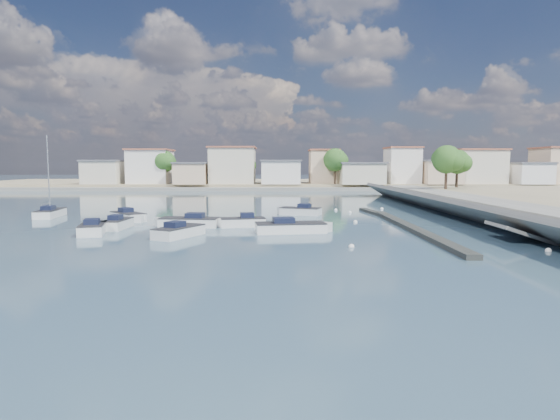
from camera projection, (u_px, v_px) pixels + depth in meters
name	position (u px, v px, depth m)	size (l,w,h in m)	color
ground	(309.00, 202.00, 70.27)	(400.00, 400.00, 0.00)	#2D4A5B
seawall_walkway	(527.00, 216.00, 43.37)	(5.00, 90.00, 1.80)	slate
breakwater	(403.00, 224.00, 43.09)	(2.00, 31.02, 0.35)	black
far_shore_land	(296.00, 184.00, 121.96)	(160.00, 40.00, 1.40)	gray
far_shore_quay	(299.00, 189.00, 101.08)	(160.00, 2.50, 0.80)	slate
far_town	(345.00, 168.00, 106.58)	(113.01, 12.80, 8.35)	beige
shore_trees	(340.00, 162.00, 97.68)	(74.56, 38.32, 7.92)	#38281E
motorboat_a	(118.00, 224.00, 41.62)	(1.78, 4.59, 1.48)	silver
motorboat_b	(181.00, 232.00, 36.78)	(3.68, 5.00, 1.48)	silver
motorboat_c	(186.00, 223.00, 42.64)	(6.02, 2.62, 1.48)	silver
motorboat_d	(240.00, 223.00, 42.57)	(4.62, 2.38, 1.48)	silver
motorboat_e	(93.00, 229.00, 38.65)	(2.97, 5.31, 1.48)	silver
motorboat_f	(298.00, 211.00, 52.90)	(5.09, 3.30, 1.48)	silver
motorboat_g	(129.00, 217.00, 47.21)	(4.54, 4.76, 1.48)	silver
motorboat_h	(294.00, 228.00, 39.00)	(6.59, 3.10, 1.48)	silver
sailboat	(51.00, 213.00, 50.80)	(2.49, 6.02, 9.00)	silver
mooring_buoys	(376.00, 221.00, 46.70)	(12.98, 29.66, 0.40)	white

